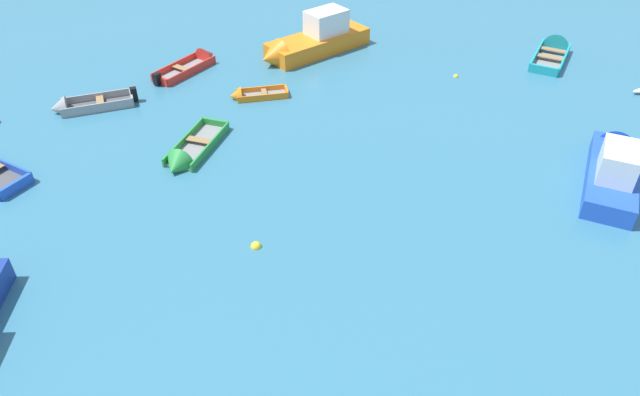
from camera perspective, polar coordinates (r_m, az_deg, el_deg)
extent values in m
cube|color=blue|center=(28.31, -28.46, 2.94)|extent=(2.93, 2.75, 0.47)
cube|color=blue|center=(26.51, -27.31, 0.98)|extent=(1.14, 1.20, 0.47)
cube|color=gray|center=(30.70, -5.64, 9.80)|extent=(2.46, 0.92, 0.08)
cube|color=orange|center=(30.23, -5.54, 9.62)|extent=(2.55, 0.12, 0.34)
cube|color=orange|center=(31.05, -5.77, 10.39)|extent=(2.55, 0.12, 0.34)
cube|color=orange|center=(30.77, -3.26, 10.27)|extent=(0.12, 0.91, 0.34)
cone|color=orange|center=(30.54, -8.16, 9.75)|extent=(0.60, 0.90, 0.89)
cube|color=#937047|center=(30.62, -5.41, 10.15)|extent=(0.28, 0.84, 0.03)
cube|color=gray|center=(26.93, -11.74, 4.90)|extent=(2.89, 3.71, 0.10)
cube|color=#288C3D|center=(26.57, -10.52, 4.97)|extent=(1.98, 3.26, 0.40)
cube|color=#288C3D|center=(27.15, -13.02, 5.37)|extent=(1.98, 3.26, 0.40)
cube|color=#288C3D|center=(28.25, -10.06, 7.13)|extent=(1.18, 0.77, 0.40)
cone|color=#288C3D|center=(25.46, -13.77, 2.94)|extent=(1.52, 1.38, 1.26)
cube|color=#937047|center=(26.96, -11.62, 5.53)|extent=(1.21, 0.94, 0.03)
cube|color=gray|center=(36.80, 21.30, 12.31)|extent=(3.49, 3.75, 0.12)
cube|color=teal|center=(36.79, 20.19, 12.88)|extent=(2.58, 3.01, 0.49)
cube|color=teal|center=(36.68, 22.54, 12.24)|extent=(2.58, 3.01, 0.49)
cube|color=teal|center=(34.95, 20.81, 11.46)|extent=(1.24, 1.09, 0.49)
cone|color=teal|center=(38.58, 21.89, 13.64)|extent=(1.69, 1.62, 1.47)
cube|color=#937047|center=(36.50, 21.34, 12.59)|extent=(1.30, 1.19, 0.03)
cube|color=#937047|center=(37.55, 21.64, 13.19)|extent=(1.30, 1.19, 0.03)
cube|color=blue|center=(26.57, 26.35, 1.87)|extent=(4.84, 5.55, 0.83)
cone|color=blue|center=(29.04, 26.63, 4.94)|extent=(1.92, 1.83, 1.56)
cube|color=white|center=(25.56, 26.93, 3.11)|extent=(2.28, 2.40, 1.25)
cube|color=black|center=(26.21, 27.15, 4.54)|extent=(1.11, 0.90, 0.55)
cube|color=#4C4C51|center=(31.56, -20.72, 8.31)|extent=(3.35, 1.46, 0.12)
cube|color=gray|center=(30.95, -20.74, 8.11)|extent=(3.37, 0.46, 0.48)
cube|color=gray|center=(32.01, -20.84, 9.07)|extent=(3.37, 0.46, 0.48)
cube|color=gray|center=(31.43, -17.74, 9.25)|extent=(0.25, 1.16, 0.48)
cone|color=gray|center=(31.61, -23.94, 7.94)|extent=(0.90, 1.21, 1.13)
cube|color=#937047|center=(31.42, -20.51, 8.82)|extent=(0.47, 1.09, 0.03)
cube|color=black|center=(31.36, -17.54, 9.57)|extent=(0.35, 0.34, 0.68)
cube|color=orange|center=(35.53, -0.21, 14.72)|extent=(6.57, 4.64, 0.94)
cone|color=orange|center=(33.75, -4.67, 13.41)|extent=(1.91, 2.15, 1.79)
cube|color=white|center=(35.48, 0.61, 16.66)|extent=(2.70, 2.36, 1.35)
cube|color=black|center=(34.80, -0.72, 16.71)|extent=(0.80, 1.39, 0.59)
cube|color=gray|center=(33.98, -12.96, 11.89)|extent=(3.35, 3.22, 0.11)
cube|color=red|center=(34.34, -13.74, 12.35)|extent=(2.73, 2.54, 0.44)
cube|color=red|center=(33.50, -12.24, 11.93)|extent=(2.73, 2.54, 0.44)
cube|color=red|center=(32.84, -15.25, 10.91)|extent=(0.91, 0.97, 0.44)
cone|color=red|center=(35.10, -10.78, 13.36)|extent=(1.41, 1.43, 1.18)
cube|color=#937047|center=(33.77, -13.25, 12.15)|extent=(1.02, 1.06, 0.03)
cube|color=black|center=(32.68, -15.49, 11.04)|extent=(0.46, 0.46, 0.61)
sphere|color=yellow|center=(21.27, -6.20, -4.69)|extent=(0.40, 0.40, 0.40)
sphere|color=yellow|center=(33.45, 13.00, 11.36)|extent=(0.29, 0.29, 0.29)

